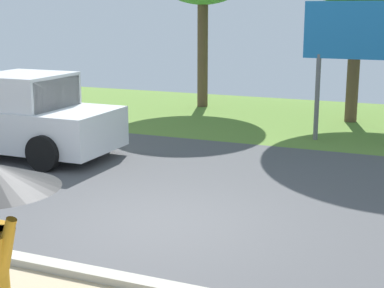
% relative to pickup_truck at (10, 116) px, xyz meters
% --- Properties ---
extents(ground_plane, '(40.00, 22.00, 0.20)m').
position_rel_pickup_truck_xyz_m(ground_plane, '(5.18, 0.01, -0.92)').
color(ground_plane, '#4C4C4F').
extents(pickup_truck, '(5.20, 2.28, 1.88)m').
position_rel_pickup_truck_xyz_m(pickup_truck, '(0.00, 0.00, 0.00)').
color(pickup_truck, silver).
rests_on(pickup_truck, ground_plane).
extents(roadside_billboard, '(2.60, 0.12, 3.50)m').
position_rel_pickup_truck_xyz_m(roadside_billboard, '(7.17, 4.24, 1.68)').
color(roadside_billboard, slate).
rests_on(roadside_billboard, ground_plane).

